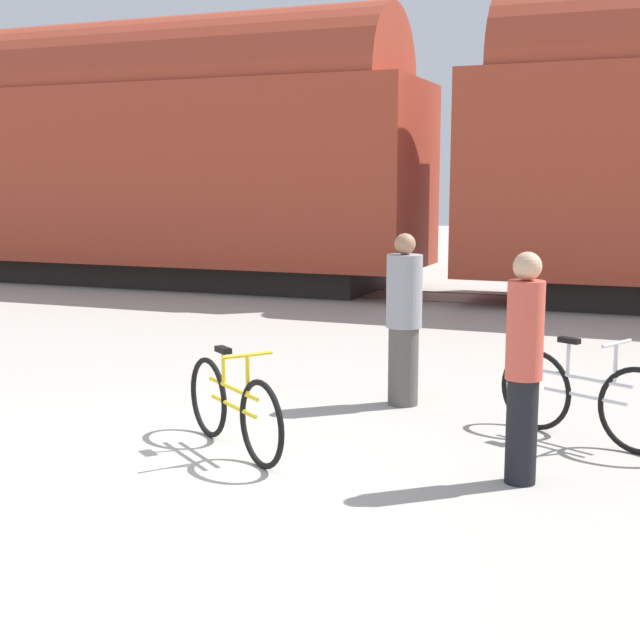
# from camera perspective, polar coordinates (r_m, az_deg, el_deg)

# --- Properties ---
(ground_plane) EXTENTS (80.00, 80.00, 0.00)m
(ground_plane) POSITION_cam_1_polar(r_m,az_deg,el_deg) (7.29, -16.13, -10.18)
(ground_plane) COLOR #A8A399
(freight_train) EXTENTS (55.67, 3.20, 5.85)m
(freight_train) POSITION_cam_1_polar(r_m,az_deg,el_deg) (18.06, 8.00, 11.16)
(freight_train) COLOR black
(freight_train) RESTS_ON ground_plane
(rail_near) EXTENTS (67.67, 0.07, 0.01)m
(rail_near) POSITION_cam_1_polar(r_m,az_deg,el_deg) (17.51, 7.23, 1.20)
(rail_near) COLOR #4C4238
(rail_near) RESTS_ON ground_plane
(rail_far) EXTENTS (67.67, 0.07, 0.01)m
(rail_far) POSITION_cam_1_polar(r_m,az_deg,el_deg) (18.89, 8.32, 1.75)
(rail_far) COLOR #4C4238
(rail_far) RESTS_ON ground_plane
(bicycle_yellow) EXTENTS (1.46, 1.13, 0.92)m
(bicycle_yellow) POSITION_cam_1_polar(r_m,az_deg,el_deg) (7.80, -5.58, -5.61)
(bicycle_yellow) COLOR black
(bicycle_yellow) RESTS_ON ground_plane
(bicycle_silver) EXTENTS (1.65, 0.85, 0.96)m
(bicycle_silver) POSITION_cam_1_polar(r_m,az_deg,el_deg) (8.40, 16.57, -4.79)
(bicycle_silver) COLOR black
(bicycle_silver) RESTS_ON ground_plane
(person_in_red) EXTENTS (0.29, 0.29, 1.81)m
(person_in_red) POSITION_cam_1_polar(r_m,az_deg,el_deg) (7.02, 12.92, -2.88)
(person_in_red) COLOR black
(person_in_red) RESTS_ON ground_plane
(person_in_grey) EXTENTS (0.37, 0.37, 1.81)m
(person_in_grey) POSITION_cam_1_polar(r_m,az_deg,el_deg) (9.31, 5.39, -0.01)
(person_in_grey) COLOR #514C47
(person_in_grey) RESTS_ON ground_plane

